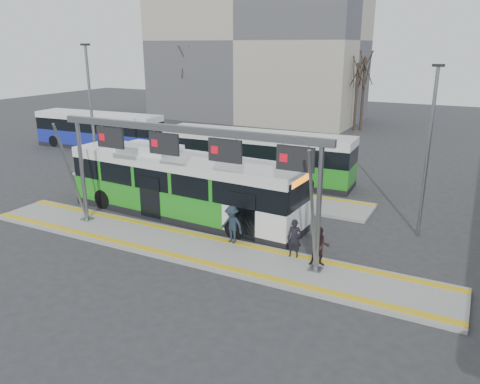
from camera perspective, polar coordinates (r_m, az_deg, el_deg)
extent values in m
plane|color=#2D2D30|center=(20.74, -5.77, -6.94)|extent=(120.00, 120.00, 0.00)
cube|color=gray|center=(20.71, -5.78, -6.75)|extent=(22.00, 3.00, 0.15)
cube|color=gray|center=(29.06, -3.85, 0.51)|extent=(20.00, 3.00, 0.15)
cube|color=yellow|center=(21.56, -4.12, -5.44)|extent=(22.00, 0.35, 0.02)
cube|color=yellow|center=(19.82, -7.60, -7.72)|extent=(22.00, 0.35, 0.02)
cube|color=yellow|center=(29.98, -2.72, 1.24)|extent=(20.00, 0.35, 0.02)
cylinder|color=slate|center=(24.07, -18.69, 2.44)|extent=(0.20, 0.20, 5.05)
cube|color=slate|center=(24.80, -18.13, -3.13)|extent=(0.50, 0.50, 0.06)
cylinder|color=slate|center=(23.61, -19.89, 2.03)|extent=(0.12, 1.46, 4.90)
cylinder|color=slate|center=(17.79, 9.57, -2.05)|extent=(0.20, 0.20, 5.05)
cube|color=slate|center=(18.76, 9.18, -9.25)|extent=(0.50, 0.50, 0.06)
cylinder|color=slate|center=(17.16, 8.84, -2.75)|extent=(0.12, 1.46, 4.90)
cube|color=slate|center=(19.71, -6.99, 7.58)|extent=(13.00, 0.25, 0.30)
cube|color=black|center=(22.30, -15.52, 6.40)|extent=(1.50, 0.12, 0.95)
cube|color=red|center=(22.56, -16.49, 6.44)|extent=(0.32, 0.02, 0.32)
cube|color=black|center=(20.41, -9.25, 5.83)|extent=(1.50, 0.12, 0.95)
cube|color=red|center=(20.62, -10.38, 5.89)|extent=(0.32, 0.02, 0.32)
cube|color=black|center=(18.81, -1.83, 5.05)|extent=(1.50, 0.12, 0.95)
cube|color=red|center=(18.97, -3.13, 5.14)|extent=(0.32, 0.02, 0.32)
cube|color=black|center=(17.58, 6.76, 4.05)|extent=(1.50, 0.12, 0.95)
cube|color=red|center=(17.68, 5.32, 4.17)|extent=(0.32, 0.02, 0.32)
cube|color=#A39B87|center=(57.23, 2.12, 17.96)|extent=(24.00, 12.00, 18.00)
cube|color=black|center=(24.59, -6.82, -2.50)|extent=(13.05, 3.41, 0.38)
cube|color=#20861D|center=(24.33, -6.88, -0.72)|extent=(13.05, 3.41, 1.24)
cube|color=black|center=(23.99, -6.98, 1.91)|extent=(13.04, 3.33, 1.08)
cube|color=white|center=(23.79, -7.06, 3.78)|extent=(13.05, 3.41, 0.54)
cube|color=orange|center=(20.66, 7.38, 1.35)|extent=(0.15, 1.92, 0.30)
cube|color=white|center=(25.03, -11.04, 5.29)|extent=(3.33, 2.09, 0.32)
cylinder|color=black|center=(26.52, -16.28, -0.80)|extent=(1.09, 0.38, 1.08)
cylinder|color=black|center=(28.16, -12.72, 0.54)|extent=(1.09, 0.38, 1.08)
cylinder|color=black|center=(21.48, -0.50, -4.40)|extent=(1.09, 0.38, 1.08)
cylinder|color=black|center=(23.47, 2.56, -2.47)|extent=(1.09, 0.38, 1.08)
cube|color=black|center=(31.08, 1.99, 1.89)|extent=(12.77, 3.30, 0.37)
cube|color=#20861D|center=(30.88, 2.00, 3.30)|extent=(12.77, 3.30, 1.21)
cube|color=black|center=(30.62, 2.02, 5.36)|extent=(12.77, 3.22, 1.05)
cube|color=white|center=(30.46, 2.04, 6.81)|extent=(12.77, 3.30, 0.53)
cylinder|color=black|center=(31.89, -6.22, 2.83)|extent=(1.07, 0.37, 1.05)
cylinder|color=black|center=(33.90, -4.16, 3.78)|extent=(1.07, 0.37, 1.05)
cylinder|color=black|center=(28.69, 8.08, 1.09)|extent=(1.07, 0.37, 1.05)
cylinder|color=black|center=(30.91, 9.37, 2.23)|extent=(1.07, 0.37, 1.05)
cube|color=black|center=(42.43, -16.66, 5.40)|extent=(11.69, 3.35, 0.35)
cube|color=#192596|center=(42.28, -16.75, 6.39)|extent=(11.69, 3.35, 1.15)
cube|color=black|center=(42.10, -16.87, 7.83)|extent=(11.69, 3.27, 1.00)
cube|color=white|center=(41.99, -16.97, 8.84)|extent=(11.69, 3.35, 0.50)
cylinder|color=black|center=(44.25, -21.68, 5.80)|extent=(1.02, 0.37, 1.00)
cylinder|color=black|center=(45.84, -19.71, 6.38)|extent=(1.02, 0.37, 1.00)
cylinder|color=black|center=(39.37, -13.84, 5.21)|extent=(1.02, 0.37, 1.00)
cylinder|color=black|center=(41.15, -11.96, 5.86)|extent=(1.02, 0.37, 1.00)
imported|color=black|center=(19.42, 6.65, -5.65)|extent=(0.65, 0.49, 1.62)
imported|color=black|center=(18.81, 9.68, -6.56)|extent=(0.96, 0.85, 1.63)
imported|color=#1B2732|center=(20.57, -1.00, -4.00)|extent=(1.20, 0.80, 1.72)
cylinder|color=#382B21|center=(50.24, 13.96, 11.15)|extent=(0.28, 0.28, 6.83)
cylinder|color=#382B21|center=(50.55, 14.75, 11.40)|extent=(0.28, 0.28, 7.31)
cylinder|color=#382B21|center=(55.74, -6.46, 12.60)|extent=(0.28, 0.28, 7.75)
cylinder|color=slate|center=(28.95, -17.55, 8.23)|extent=(0.16, 0.16, 8.57)
cube|color=black|center=(28.63, -18.37, 16.70)|extent=(0.50, 0.25, 0.12)
cylinder|color=slate|center=(22.51, 21.89, 4.21)|extent=(0.16, 0.16, 7.73)
cube|color=black|center=(22.03, 23.05, 14.02)|extent=(0.50, 0.25, 0.12)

